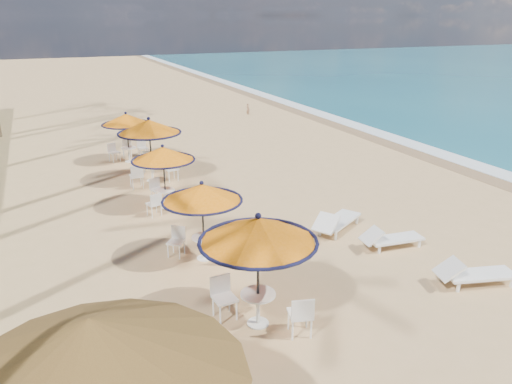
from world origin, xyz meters
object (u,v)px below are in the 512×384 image
station_4 (127,125)px  palapa (92,352)px  station_2 (163,162)px  station_0 (258,241)px  lounger_mid (390,238)px  station_1 (202,200)px  station_3 (150,135)px  lounger_near (473,273)px  lounger_far (336,221)px

station_4 → palapa: size_ratio=0.59×
station_2 → station_0: bearing=-89.1°
palapa → station_4: bearing=79.0°
station_4 → lounger_mid: (5.33, -12.52, -1.41)m
station_1 → station_3: (0.23, 7.60, 0.19)m
station_4 → station_3: bearing=-84.1°
station_2 → lounger_mid: bearing=-48.5°
palapa → station_1: bearing=62.0°
lounger_near → palapa: (-9.30, -2.50, 2.20)m
station_0 → station_4: size_ratio=1.13×
station_0 → station_3: bearing=89.4°
lounger_near → lounger_far: (-1.38, 4.23, 0.02)m
station_4 → station_0: bearing=-89.1°
station_2 → station_4: 6.63m
station_2 → lounger_far: size_ratio=1.05×
lounger_near → lounger_mid: (-0.56, 2.60, -0.02)m
station_2 → station_4: bearing=90.9°
station_4 → lounger_far: size_ratio=1.07×
station_0 → lounger_far: station_0 is taller
lounger_near → station_1: bearing=159.4°
station_2 → station_3: (0.24, 3.24, 0.26)m
station_3 → lounger_near: station_3 is taller
station_1 → lounger_near: bearing=-35.6°
station_4 → station_1: bearing=-89.4°
station_0 → station_4: (-0.23, 14.50, -0.31)m
station_0 → station_4: bearing=90.9°
lounger_far → lounger_mid: bearing=-94.2°
lounger_mid → palapa: bearing=-143.8°
station_3 → lounger_far: (4.16, -7.50, -1.60)m
station_4 → lounger_near: (5.89, -15.12, -1.38)m
lounger_near → lounger_far: bearing=123.0°
station_0 → station_1: size_ratio=1.15×
station_3 → station_4: 3.41m
lounger_far → palapa: 10.62m
station_0 → lounger_mid: 5.73m
lounger_near → palapa: bearing=-150.0°
station_3 → lounger_mid: (4.99, -9.13, -1.64)m
station_0 → palapa: palapa is taller
station_3 → lounger_far: 8.73m
lounger_near → station_4: bearing=126.2°
station_2 → lounger_near: station_2 is taller
lounger_mid → station_0: bearing=-152.9°
station_1 → station_3: size_ratio=0.87×
station_3 → station_4: station_3 is taller
station_1 → lounger_mid: (5.22, -1.53, -1.45)m
station_2 → lounger_near: bearing=-55.8°
lounger_far → station_0: bearing=-171.0°
station_0 → lounger_mid: size_ratio=1.36×
station_2 → lounger_mid: 8.00m
station_3 → lounger_far: station_3 is taller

